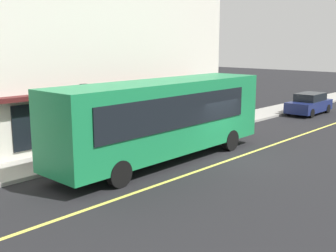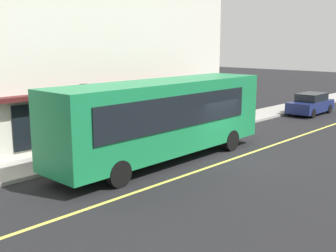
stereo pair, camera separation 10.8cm
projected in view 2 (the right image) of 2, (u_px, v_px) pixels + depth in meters
The scene contains 9 objects.
ground at pixel (235, 158), 18.59m from camera, with size 120.00×120.00×0.00m, color black.
sidewalk at pixel (155, 139), 22.03m from camera, with size 80.00×2.44×0.15m, color #9E9B93.
lane_centre_stripe at pixel (235, 158), 18.59m from camera, with size 36.00×0.16×0.01m, color #D8D14C.
storefront_building at pixel (56, 13), 23.56m from camera, with size 18.05×10.34×13.51m.
bus at pixel (164, 116), 17.79m from camera, with size 11.17×2.76×3.50m.
traffic_light at pixel (86, 103), 17.83m from camera, with size 0.30×0.52×3.20m.
car_navy at pixel (311, 104), 30.06m from camera, with size 4.33×1.92×1.52m.
pedestrian_by_curb at pixel (204, 109), 25.62m from camera, with size 0.34×0.34×1.60m.
pedestrian_mid_block at pixel (124, 123), 20.40m from camera, with size 0.34×0.34×1.78m.
Camera 2 is at (-15.08, -10.19, 5.04)m, focal length 44.41 mm.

